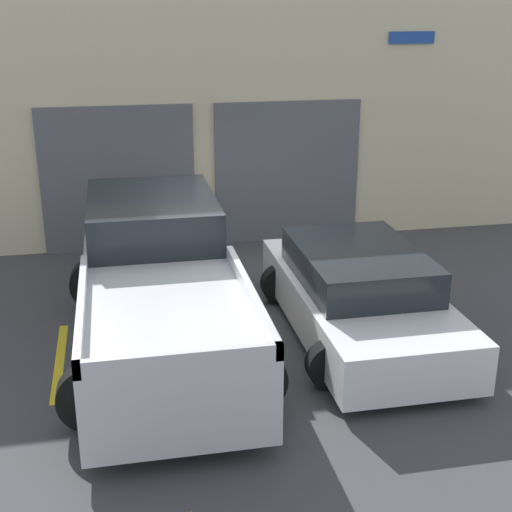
{
  "coord_description": "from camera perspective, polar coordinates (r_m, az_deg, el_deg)",
  "views": [
    {
      "loc": [
        -1.85,
        -10.12,
        4.46
      ],
      "look_at": [
        0.0,
        -0.94,
        1.1
      ],
      "focal_mm": 50.0,
      "sensor_mm": 36.0,
      "label": 1
    }
  ],
  "objects": [
    {
      "name": "parking_stripe_centre",
      "position": [
        10.78,
        15.0,
        -5.4
      ],
      "size": [
        0.12,
        2.2,
        0.01
      ],
      "primitive_type": "cube",
      "color": "gold",
      "rests_on": "ground"
    },
    {
      "name": "sedan_white",
      "position": [
        10.06,
        8.21,
        -3.1
      ],
      "size": [
        2.23,
        4.28,
        1.25
      ],
      "color": "white",
      "rests_on": "ground"
    },
    {
      "name": "shophouse_building",
      "position": [
        13.69,
        -3.59,
        11.17
      ],
      "size": [
        13.71,
        0.68,
        4.92
      ],
      "color": "beige",
      "rests_on": "ground"
    },
    {
      "name": "parking_stripe_left",
      "position": [
        9.93,
        0.57,
        -6.92
      ],
      "size": [
        0.12,
        2.2,
        0.01
      ],
      "primitive_type": "cube",
      "color": "gold",
      "rests_on": "ground"
    },
    {
      "name": "pickup_truck",
      "position": [
        9.68,
        -7.71,
        -2.39
      ],
      "size": [
        2.57,
        5.43,
        1.78
      ],
      "color": "silver",
      "rests_on": "ground"
    },
    {
      "name": "parking_stripe_far_left",
      "position": [
        9.8,
        -15.43,
        -8.1
      ],
      "size": [
        0.12,
        2.2,
        0.01
      ],
      "primitive_type": "cube",
      "color": "gold",
      "rests_on": "ground"
    },
    {
      "name": "ground_plane",
      "position": [
        11.21,
        -0.95,
        -3.7
      ],
      "size": [
        28.0,
        28.0,
        0.0
      ],
      "primitive_type": "plane",
      "color": "#3D3D3F"
    }
  ]
}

